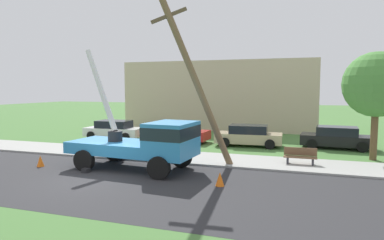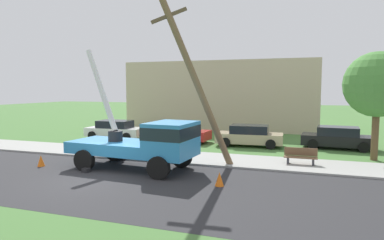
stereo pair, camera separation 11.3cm
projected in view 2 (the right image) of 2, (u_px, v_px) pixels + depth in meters
name	position (u px, v px, depth m)	size (l,w,h in m)	color
ground_plane	(187.00, 140.00, 25.89)	(120.00, 120.00, 0.00)	#477538
road_asphalt	(93.00, 179.00, 14.58)	(80.00, 7.70, 0.01)	#2B2B2D
sidewalk_strip	(149.00, 155.00, 19.70)	(80.00, 3.17, 0.10)	#9E9E99
utility_truck	(147.00, 141.00, 16.05)	(6.74, 3.23, 5.98)	#2D84C6
leaning_utility_pole	(195.00, 80.00, 16.49)	(3.75, 2.06, 8.42)	brown
traffic_cone_ahead	(219.00, 179.00, 13.55)	(0.36, 0.36, 0.56)	orange
traffic_cone_behind	(41.00, 161.00, 16.99)	(0.36, 0.36, 0.56)	orange
parked_sedan_white	(115.00, 130.00, 26.19)	(4.46, 2.12, 1.42)	silver
parked_sedan_red	(179.00, 132.00, 24.71)	(4.49, 2.18, 1.42)	#B21E1E
parked_sedan_tan	(249.00, 136.00, 22.90)	(4.48, 2.16, 1.42)	tan
parked_sedan_black	(338.00, 138.00, 21.91)	(4.51, 2.21, 1.42)	black
park_bench	(301.00, 157.00, 17.05)	(1.60, 0.45, 0.90)	brown
roadside_tree_near	(378.00, 85.00, 18.10)	(3.49, 3.49, 5.84)	brown
lowrise_building_backdrop	(222.00, 95.00, 33.54)	(18.00, 6.00, 6.40)	#C6B293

